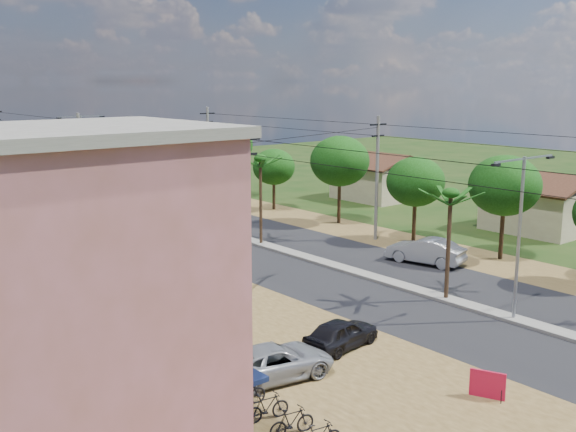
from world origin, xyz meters
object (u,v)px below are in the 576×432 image
car_silver_mid (425,251)px  parked_scooter_row (279,414)px  car_parked_silver (275,363)px  roadside_sign (487,385)px  car_parked_dark (341,334)px  car_white_far (122,219)px

car_silver_mid → parked_scooter_row: bearing=12.6°
car_silver_mid → parked_scooter_row: size_ratio=0.40×
car_parked_silver → roadside_sign: car_parked_silver is taller
car_parked_silver → parked_scooter_row: car_parked_silver is taller
roadside_sign → car_parked_silver: bearing=103.8°
parked_scooter_row → car_silver_mid: bearing=26.6°
car_parked_silver → car_parked_dark: bearing=-73.1°
car_parked_dark → parked_scooter_row: car_parked_dark is taller
car_parked_dark → car_parked_silver: bearing=90.0°
car_white_far → car_silver_mid: bearing=-47.4°
car_parked_dark → parked_scooter_row: 7.32m
car_white_far → roadside_sign: bearing=-76.7°
roadside_sign → parked_scooter_row: roadside_sign is taller
car_white_far → car_parked_silver: car_white_far is taller
car_silver_mid → car_white_far: size_ratio=0.93×
car_white_far → parked_scooter_row: (-10.19, -32.10, -0.27)m
car_white_far → parked_scooter_row: car_white_far is taller
roadside_sign → car_silver_mid: bearing=21.4°
car_silver_mid → car_parked_dark: size_ratio=1.28×
parked_scooter_row → car_parked_silver: bearing=53.6°
car_white_far → roadside_sign: 35.45m
car_parked_silver → car_parked_dark: 4.14m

